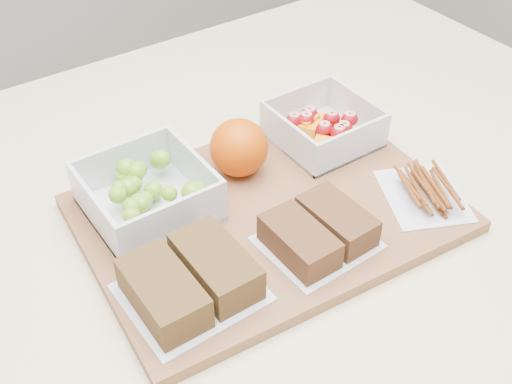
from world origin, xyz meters
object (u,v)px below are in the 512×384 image
grape_container (148,192)px  pretzel_bag (425,189)px  cutting_board (268,213)px  sandwich_bag_center (318,232)px  fruit_container (323,128)px  orange (239,148)px  sandwich_bag_left (190,280)px

grape_container → pretzel_bag: size_ratio=0.96×
cutting_board → sandwich_bag_center: (0.01, -0.08, 0.03)m
fruit_container → orange: 0.13m
sandwich_bag_center → pretzel_bag: sandwich_bag_center is taller
cutting_board → pretzel_bag: (0.17, -0.09, 0.02)m
grape_container → fruit_container: 0.25m
cutting_board → fruit_container: fruit_container is taller
sandwich_bag_left → pretzel_bag: size_ratio=0.97×
cutting_board → sandwich_bag_left: bearing=-152.0°
fruit_container → sandwich_bag_center: bearing=-130.6°
sandwich_bag_left → grape_container: bearing=79.4°
cutting_board → grape_container: size_ratio=3.14×
cutting_board → sandwich_bag_left: (-0.14, -0.06, 0.03)m
sandwich_bag_center → pretzel_bag: size_ratio=0.87×
cutting_board → pretzel_bag: pretzel_bag is taller
fruit_container → sandwich_bag_left: fruit_container is taller
orange → pretzel_bag: bearing=-47.1°
cutting_board → pretzel_bag: size_ratio=3.03×
cutting_board → orange: bearing=85.8°
sandwich_bag_left → fruit_container: bearing=25.4°
orange → pretzel_bag: orange is taller
cutting_board → orange: 0.09m
grape_container → sandwich_bag_center: bearing=-51.6°
orange → pretzel_bag: size_ratio=0.52×
fruit_container → sandwich_bag_left: bearing=-154.6°
fruit_container → sandwich_bag_center: fruit_container is taller
orange → sandwich_bag_center: 0.16m
fruit_container → sandwich_bag_left: 0.31m
fruit_container → pretzel_bag: size_ratio=0.87×
grape_container → sandwich_bag_left: bearing=-100.6°
cutting_board → orange: orange is taller
pretzel_bag → grape_container: bearing=149.1°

